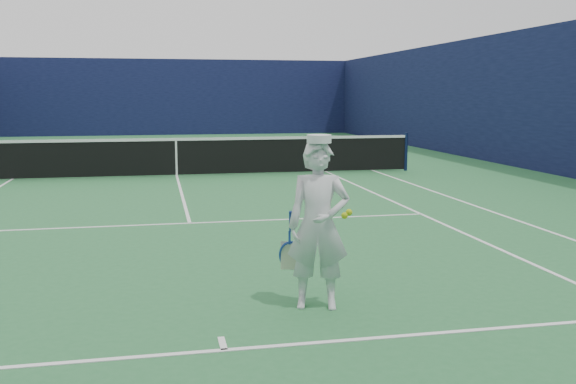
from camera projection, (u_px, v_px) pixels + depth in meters
The scene contains 5 objects.
ground at pixel (177, 176), 16.88m from camera, with size 80.00×80.00×0.00m, color #286A38.
court_markings at pixel (177, 176), 16.88m from camera, with size 11.03×23.83×0.01m.
windscreen_fence at pixel (175, 100), 16.58m from camera, with size 20.12×36.12×4.00m.
tennis_net at pixel (176, 155), 16.80m from camera, with size 12.88×0.09×1.07m.
tennis_player at pixel (318, 225), 6.36m from camera, with size 0.73×0.62×1.74m.
Camera 1 is at (-0.51, -17.00, 2.12)m, focal length 40.00 mm.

